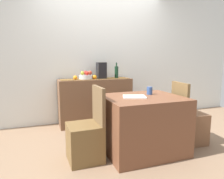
{
  "coord_description": "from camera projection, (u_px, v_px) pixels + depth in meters",
  "views": [
    {
      "loc": [
        -1.18,
        -2.71,
        1.23
      ],
      "look_at": [
        -0.07,
        0.38,
        0.73
      ],
      "focal_mm": 32.43,
      "sensor_mm": 36.0,
      "label": 1
    }
  ],
  "objects": [
    {
      "name": "coffee_maker",
      "position": [
        101.0,
        71.0,
        3.78
      ],
      "size": [
        0.16,
        0.18,
        0.31
      ],
      "primitive_type": "cube",
      "color": "black",
      "rests_on": "sideboard_console"
    },
    {
      "name": "apple_left",
      "position": [
        87.0,
        73.0,
        3.62
      ],
      "size": [
        0.07,
        0.07,
        0.07
      ],
      "primitive_type": "sphere",
      "color": "red",
      "rests_on": "fruit_bowl"
    },
    {
      "name": "ground_plane",
      "position": [
        124.0,
        140.0,
        3.1
      ],
      "size": [
        6.4,
        6.4,
        0.02
      ],
      "primitive_type": "cube",
      "color": "#82674F",
      "rests_on": "ground"
    },
    {
      "name": "apple_front",
      "position": [
        90.0,
        73.0,
        3.69
      ],
      "size": [
        0.08,
        0.08,
        0.08
      ],
      "primitive_type": "sphere",
      "color": "#AA3924",
      "rests_on": "fruit_bowl"
    },
    {
      "name": "table_runner",
      "position": [
        95.0,
        79.0,
        3.76
      ],
      "size": [
        1.27,
        0.32,
        0.01
      ],
      "primitive_type": "cube",
      "color": "brown",
      "rests_on": "sideboard_console"
    },
    {
      "name": "orange_loose_near_bowl",
      "position": [
        75.0,
        78.0,
        3.59
      ],
      "size": [
        0.08,
        0.08,
        0.08
      ],
      "primitive_type": "sphere",
      "color": "orange",
      "rests_on": "sideboard_console"
    },
    {
      "name": "wine_bottle",
      "position": [
        116.0,
        72.0,
        3.89
      ],
      "size": [
        0.07,
        0.07,
        0.3
      ],
      "color": "#153320",
      "rests_on": "sideboard_console"
    },
    {
      "name": "open_book",
      "position": [
        134.0,
        97.0,
        2.57
      ],
      "size": [
        0.33,
        0.29,
        0.02
      ],
      "primitive_type": "cube",
      "rotation": [
        0.0,
        0.0,
        -0.33
      ],
      "color": "white",
      "rests_on": "dining_table"
    },
    {
      "name": "sideboard_console",
      "position": [
        95.0,
        101.0,
        3.82
      ],
      "size": [
        1.35,
        0.42,
        0.86
      ],
      "primitive_type": "cube",
      "color": "brown",
      "rests_on": "ground"
    },
    {
      "name": "apple_center",
      "position": [
        82.0,
        73.0,
        3.65
      ],
      "size": [
        0.07,
        0.07,
        0.07
      ],
      "primitive_type": "sphere",
      "color": "#969F2C",
      "rests_on": "fruit_bowl"
    },
    {
      "name": "apple_upper",
      "position": [
        85.0,
        73.0,
        3.72
      ],
      "size": [
        0.07,
        0.07,
        0.07
      ],
      "primitive_type": "sphere",
      "color": "red",
      "rests_on": "fruit_bowl"
    },
    {
      "name": "fruit_bowl",
      "position": [
        86.0,
        77.0,
        3.69
      ],
      "size": [
        0.25,
        0.25,
        0.07
      ],
      "primitive_type": "cylinder",
      "color": "silver",
      "rests_on": "table_runner"
    },
    {
      "name": "orange_loose_end",
      "position": [
        95.0,
        77.0,
        3.7
      ],
      "size": [
        0.08,
        0.08,
        0.08
      ],
      "primitive_type": "sphere",
      "color": "orange",
      "rests_on": "sideboard_console"
    },
    {
      "name": "chair_by_corner",
      "position": [
        188.0,
        125.0,
        2.96
      ],
      "size": [
        0.44,
        0.44,
        0.9
      ],
      "color": "brown",
      "rests_on": "ground"
    },
    {
      "name": "room_wall_rear",
      "position": [
        101.0,
        52.0,
        4.0
      ],
      "size": [
        6.4,
        0.06,
        2.7
      ],
      "primitive_type": "cube",
      "color": "silver",
      "rests_on": "ground"
    },
    {
      "name": "dining_table",
      "position": [
        142.0,
        124.0,
        2.69
      ],
      "size": [
        1.0,
        0.84,
        0.74
      ],
      "primitive_type": "cube",
      "color": "brown",
      "rests_on": "ground"
    },
    {
      "name": "coffee_cup",
      "position": [
        150.0,
        91.0,
        2.79
      ],
      "size": [
        0.08,
        0.08,
        0.1
      ],
      "primitive_type": "cylinder",
      "color": "#2E4A85",
      "rests_on": "dining_table"
    },
    {
      "name": "chair_near_window",
      "position": [
        86.0,
        139.0,
        2.45
      ],
      "size": [
        0.41,
        0.41,
        0.9
      ],
      "color": "brown",
      "rests_on": "ground"
    }
  ]
}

